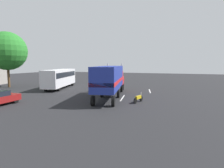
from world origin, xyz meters
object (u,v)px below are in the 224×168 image
object	(u,v)px
person_bystander	(97,87)
motorcycle	(138,98)
tree_left	(7,51)
semi_truck	(110,78)
parked_bus	(60,77)

from	to	relation	value
person_bystander	motorcycle	world-z (taller)	person_bystander
person_bystander	tree_left	bearing A→B (deg)	88.34
semi_truck	parked_bus	world-z (taller)	semi_truck
person_bystander	tree_left	xyz separation A→B (m)	(0.54, 18.72, 5.91)
person_bystander	semi_truck	bearing A→B (deg)	-129.05
semi_truck	motorcycle	distance (m)	5.20
parked_bus	tree_left	world-z (taller)	tree_left
parked_bus	motorcycle	size ratio (longest dim) A/B	5.45
semi_truck	person_bystander	distance (m)	4.46
semi_truck	tree_left	size ratio (longest dim) A/B	1.38
parked_bus	tree_left	distance (m)	11.29
semi_truck	person_bystander	size ratio (longest dim) A/B	8.81
person_bystander	tree_left	size ratio (longest dim) A/B	0.16
parked_bus	tree_left	xyz separation A→B (m)	(-2.25, 9.99, 4.74)
person_bystander	motorcycle	distance (m)	8.88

